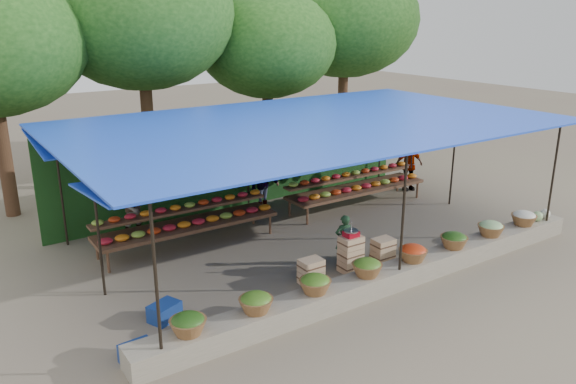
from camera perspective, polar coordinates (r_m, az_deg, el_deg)
ground at (r=13.21m, az=2.29°, el=-4.95°), size 60.00×60.00×0.00m
stone_curb at (r=11.23m, az=10.66°, el=-8.40°), size 10.60×0.55×0.40m
stall_canopy at (r=12.50m, az=2.24°, el=6.54°), size 10.80×6.60×2.82m
produce_baskets at (r=11.01m, az=10.39°, el=-6.83°), size 8.98×0.58×0.34m
netting_backdrop at (r=15.35m, az=-4.58°, el=3.14°), size 10.60×0.06×2.50m
tree_row at (r=17.71m, az=-8.24°, el=16.25°), size 16.51×5.50×7.12m
fruit_table_left at (r=12.94m, az=-10.23°, el=-2.84°), size 4.21×0.95×0.93m
fruit_table_right at (r=15.48m, az=6.91°, el=0.73°), size 4.21×0.95×0.93m
crate_counter at (r=11.63m, az=6.27°, el=-6.63°), size 2.35×0.34×0.77m
weighing_scale at (r=11.44m, az=6.43°, el=-4.16°), size 0.30×0.30×0.31m
vendor_seated at (r=11.92m, az=5.69°, el=-4.80°), size 0.45×0.35×1.08m
customer_left at (r=13.65m, az=-15.13°, el=-1.39°), size 0.79×0.64×1.53m
customer_mid at (r=15.15m, az=-2.41°, el=1.34°), size 1.21×0.91×1.65m
customer_right at (r=17.16m, az=12.15°, el=2.71°), size 0.97×0.61×1.55m
blue_crate_front at (r=9.16m, az=-15.07°, el=-15.53°), size 0.52×0.39×0.30m
blue_crate_back at (r=10.14m, az=-12.43°, el=-11.80°), size 0.62×0.54×0.31m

